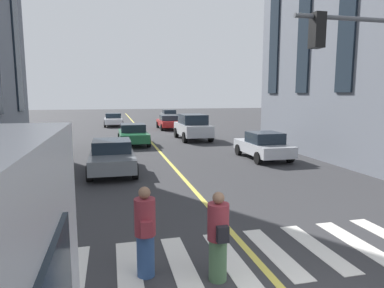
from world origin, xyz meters
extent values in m
cube|color=#D8C64C|center=(20.00, 0.00, 0.00)|extent=(80.00, 0.16, 0.01)
cube|color=silver|center=(2.87, -2.50, 0.01)|extent=(2.40, 0.45, 0.01)
cube|color=silver|center=(2.87, -1.50, 0.01)|extent=(2.40, 0.45, 0.01)
cube|color=silver|center=(2.87, -0.50, 0.01)|extent=(2.40, 0.45, 0.01)
cube|color=silver|center=(2.87, 0.50, 0.01)|extent=(2.40, 0.45, 0.01)
cube|color=silver|center=(2.87, 1.50, 0.01)|extent=(2.40, 0.45, 0.01)
cube|color=silver|center=(2.87, 2.50, 0.01)|extent=(2.40, 0.45, 0.01)
cube|color=silver|center=(2.87, 3.50, 0.01)|extent=(2.40, 0.45, 0.01)
cube|color=#B7BABF|center=(12.77, -4.90, 0.57)|extent=(3.90, 1.75, 0.55)
cube|color=#19232D|center=(12.58, -4.90, 1.12)|extent=(1.64, 1.54, 0.55)
cylinder|color=black|center=(14.06, -4.06, 0.30)|extent=(0.60, 0.21, 0.60)
cylinder|color=black|center=(14.06, -5.74, 0.30)|extent=(0.60, 0.21, 0.60)
cylinder|color=black|center=(11.48, -4.06, 0.30)|extent=(0.60, 0.21, 0.60)
cylinder|color=black|center=(11.48, -5.74, 0.30)|extent=(0.60, 0.21, 0.60)
cube|color=slate|center=(11.38, 2.73, 0.59)|extent=(4.40, 1.80, 0.55)
cube|color=#19232D|center=(11.60, 2.73, 1.12)|extent=(1.85, 1.58, 0.50)
cylinder|color=black|center=(9.92, 1.87, 0.32)|extent=(0.64, 0.22, 0.64)
cylinder|color=black|center=(9.92, 3.60, 0.32)|extent=(0.64, 0.22, 0.64)
cylinder|color=black|center=(12.83, 1.87, 0.32)|extent=(0.64, 0.22, 0.64)
cylinder|color=black|center=(12.83, 3.60, 0.32)|extent=(0.64, 0.22, 0.64)
cube|color=slate|center=(41.67, -4.90, 0.59)|extent=(4.40, 1.80, 0.55)
cube|color=#19232D|center=(41.45, -4.90, 1.12)|extent=(1.85, 1.58, 0.50)
cylinder|color=black|center=(43.12, -4.04, 0.32)|extent=(0.64, 0.22, 0.64)
cylinder|color=black|center=(43.12, -5.76, 0.32)|extent=(0.64, 0.22, 0.64)
cylinder|color=black|center=(40.21, -4.04, 0.32)|extent=(0.64, 0.22, 0.64)
cylinder|color=black|center=(40.21, -5.76, 0.32)|extent=(0.64, 0.22, 0.64)
cube|color=silver|center=(34.03, 2.43, 0.59)|extent=(4.40, 1.80, 0.55)
cube|color=#19232D|center=(34.25, 2.43, 1.12)|extent=(1.85, 1.58, 0.50)
cylinder|color=black|center=(32.58, 1.57, 0.32)|extent=(0.64, 0.22, 0.64)
cylinder|color=black|center=(32.58, 3.30, 0.32)|extent=(0.64, 0.22, 0.64)
cylinder|color=black|center=(35.48, 1.57, 0.32)|extent=(0.64, 0.22, 0.64)
cylinder|color=black|center=(35.48, 3.30, 0.32)|extent=(0.64, 0.22, 0.64)
cube|color=#B7BABF|center=(21.09, -3.17, 0.78)|extent=(4.70, 1.95, 0.80)
cube|color=#19232D|center=(21.09, -3.17, 1.53)|extent=(2.59, 1.72, 0.70)
cylinder|color=black|center=(22.64, -2.24, 0.38)|extent=(0.76, 0.27, 0.76)
cylinder|color=black|center=(22.64, -4.11, 0.38)|extent=(0.76, 0.27, 0.76)
cylinder|color=black|center=(19.54, -2.24, 0.38)|extent=(0.76, 0.27, 0.76)
cylinder|color=black|center=(19.54, -4.11, 0.38)|extent=(0.76, 0.27, 0.76)
cube|color=#B21E1E|center=(29.43, -2.77, 0.59)|extent=(4.40, 1.80, 0.55)
cube|color=#19232D|center=(29.21, -2.77, 1.12)|extent=(1.85, 1.58, 0.50)
cylinder|color=black|center=(30.88, -1.90, 0.32)|extent=(0.64, 0.22, 0.64)
cylinder|color=black|center=(30.88, -3.63, 0.32)|extent=(0.64, 0.22, 0.64)
cylinder|color=black|center=(27.97, -1.90, 0.32)|extent=(0.64, 0.22, 0.64)
cylinder|color=black|center=(27.97, -3.63, 0.32)|extent=(0.64, 0.22, 0.64)
cube|color=#1E6038|center=(19.52, 1.30, 0.59)|extent=(4.40, 1.80, 0.55)
cube|color=#19232D|center=(19.74, 1.30, 1.12)|extent=(1.85, 1.58, 0.50)
cylinder|color=black|center=(18.07, 0.43, 0.32)|extent=(0.64, 0.22, 0.64)
cylinder|color=black|center=(18.07, 2.16, 0.32)|extent=(0.64, 0.22, 0.64)
cylinder|color=black|center=(20.97, 0.43, 0.32)|extent=(0.64, 0.22, 0.64)
cylinder|color=black|center=(20.97, 2.16, 0.32)|extent=(0.64, 0.22, 0.64)
cylinder|color=#2D4C7F|center=(2.58, 2.21, 0.39)|extent=(0.32, 0.32, 0.79)
cylinder|color=maroon|center=(2.58, 2.21, 1.12)|extent=(0.38, 0.38, 0.67)
sphere|color=#8C664C|center=(2.58, 2.21, 1.56)|extent=(0.22, 0.22, 0.22)
cube|color=maroon|center=(2.33, 2.21, 0.99)|extent=(0.12, 0.20, 0.28)
cylinder|color=#4C724C|center=(2.14, 0.98, 0.38)|extent=(0.32, 0.32, 0.76)
cylinder|color=maroon|center=(2.14, 0.98, 1.08)|extent=(0.38, 0.38, 0.65)
sphere|color=#8C664C|center=(2.14, 0.98, 1.51)|extent=(0.21, 0.21, 0.21)
cube|color=black|center=(1.89, 0.98, 0.96)|extent=(0.12, 0.20, 0.28)
cylinder|color=#595B60|center=(4.94, -4.18, 5.30)|extent=(0.12, 4.50, 0.12)
cube|color=black|center=(4.94, -2.60, 4.95)|extent=(0.36, 0.30, 0.90)
sphere|color=red|center=(4.94, -2.60, 5.25)|extent=(0.18, 0.18, 0.18)
sphere|color=gold|center=(4.94, -2.60, 4.95)|extent=(0.18, 0.18, 0.18)
sphere|color=green|center=(4.94, -2.60, 4.65)|extent=(0.18, 0.18, 0.18)
camera|label=1|loc=(-3.24, 2.75, 3.26)|focal=31.71mm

